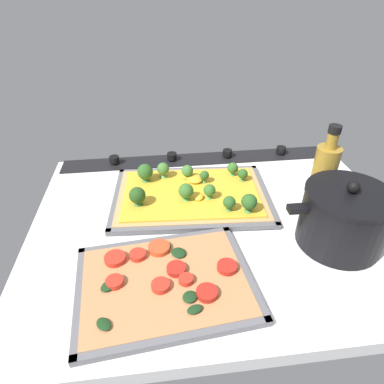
{
  "coord_description": "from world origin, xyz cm",
  "views": [
    {
      "loc": [
        12.82,
        56.68,
        46.82
      ],
      "look_at": [
        5.52,
        -2.56,
        6.36
      ],
      "focal_mm": 30.98,
      "sensor_mm": 36.0,
      "label": 1
    }
  ],
  "objects_px": {
    "veggie_pizza_back": "(164,280)",
    "cooking_pot": "(343,218)",
    "baking_tray_back": "(165,284)",
    "baking_tray_front": "(191,197)",
    "oil_bottle": "(323,175)",
    "broccoli_pizza": "(190,191)"
  },
  "relations": [
    {
      "from": "veggie_pizza_back",
      "to": "cooking_pot",
      "type": "bearing_deg",
      "value": -169.13
    },
    {
      "from": "baking_tray_back",
      "to": "cooking_pot",
      "type": "height_order",
      "value": "cooking_pot"
    },
    {
      "from": "baking_tray_front",
      "to": "oil_bottle",
      "type": "bearing_deg",
      "value": 168.83
    },
    {
      "from": "baking_tray_back",
      "to": "cooking_pot",
      "type": "bearing_deg",
      "value": -168.49
    },
    {
      "from": "baking_tray_back",
      "to": "oil_bottle",
      "type": "xyz_separation_m",
      "value": [
        -0.37,
        -0.2,
        0.08
      ]
    },
    {
      "from": "veggie_pizza_back",
      "to": "oil_bottle",
      "type": "xyz_separation_m",
      "value": [
        -0.37,
        -0.2,
        0.07
      ]
    },
    {
      "from": "cooking_pot",
      "to": "oil_bottle",
      "type": "relative_size",
      "value": 1.19
    },
    {
      "from": "broccoli_pizza",
      "to": "veggie_pizza_back",
      "type": "relative_size",
      "value": 1.21
    },
    {
      "from": "baking_tray_front",
      "to": "veggie_pizza_back",
      "type": "distance_m",
      "value": 0.27
    },
    {
      "from": "baking_tray_front",
      "to": "cooking_pot",
      "type": "bearing_deg",
      "value": 145.91
    },
    {
      "from": "veggie_pizza_back",
      "to": "baking_tray_back",
      "type": "bearing_deg",
      "value": 96.23
    },
    {
      "from": "baking_tray_front",
      "to": "cooking_pot",
      "type": "xyz_separation_m",
      "value": [
        -0.28,
        0.19,
        0.06
      ]
    },
    {
      "from": "baking_tray_back",
      "to": "veggie_pizza_back",
      "type": "xyz_separation_m",
      "value": [
        0.0,
        -0.0,
        0.01
      ]
    },
    {
      "from": "veggie_pizza_back",
      "to": "cooking_pot",
      "type": "distance_m",
      "value": 0.37
    },
    {
      "from": "baking_tray_front",
      "to": "cooking_pot",
      "type": "height_order",
      "value": "cooking_pot"
    },
    {
      "from": "cooking_pot",
      "to": "broccoli_pizza",
      "type": "bearing_deg",
      "value": -34.22
    },
    {
      "from": "broccoli_pizza",
      "to": "cooking_pot",
      "type": "relative_size",
      "value": 1.54
    },
    {
      "from": "veggie_pizza_back",
      "to": "oil_bottle",
      "type": "height_order",
      "value": "oil_bottle"
    },
    {
      "from": "baking_tray_front",
      "to": "oil_bottle",
      "type": "distance_m",
      "value": 0.31
    },
    {
      "from": "cooking_pot",
      "to": "oil_bottle",
      "type": "height_order",
      "value": "oil_bottle"
    },
    {
      "from": "broccoli_pizza",
      "to": "baking_tray_back",
      "type": "height_order",
      "value": "broccoli_pizza"
    },
    {
      "from": "cooking_pot",
      "to": "baking_tray_back",
      "type": "bearing_deg",
      "value": 11.51
    }
  ]
}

